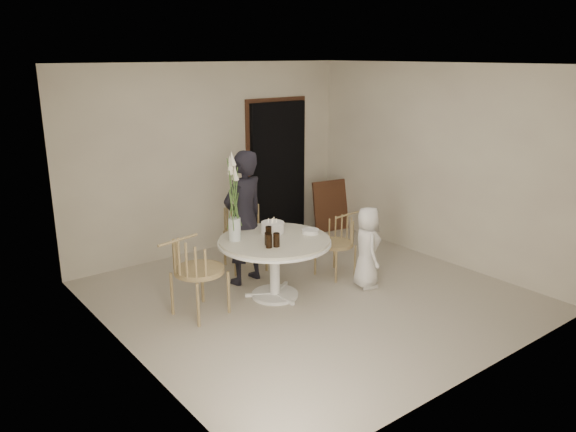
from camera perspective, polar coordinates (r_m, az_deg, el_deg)
ground at (r=6.84m, az=2.30°, el=-8.07°), size 4.50×4.50×0.00m
room_shell at (r=6.35m, az=2.47°, el=5.37°), size 4.50×4.50×4.50m
doorway at (r=8.85m, az=-1.04°, el=4.72°), size 1.00×0.10×2.10m
door_trim at (r=8.87m, az=-1.20°, el=5.14°), size 1.12×0.03×2.22m
table at (r=6.60m, az=-1.37°, el=-3.25°), size 1.33×1.33×0.73m
picture_frame at (r=9.21m, az=4.34°, el=1.06°), size 0.64×0.29×0.82m
chair_far at (r=7.63m, az=-4.76°, el=-0.58°), size 0.61×0.64×0.95m
chair_right at (r=7.37m, az=5.46°, el=-2.00°), size 0.51×0.47×0.80m
chair_left at (r=6.15m, az=-10.00°, el=-4.93°), size 0.63×0.60×0.96m
girl at (r=6.99m, az=-4.51°, el=-0.18°), size 0.68×0.51×1.69m
boy at (r=6.99m, az=8.05°, el=-3.18°), size 0.52×0.59×1.02m
birthday_cake at (r=6.75m, az=-1.57°, el=-1.18°), size 0.28×0.28×0.18m
cola_tumbler_a at (r=6.24m, az=-1.95°, el=-2.56°), size 0.09×0.09×0.15m
cola_tumbler_b at (r=6.27m, az=-1.18°, el=-2.44°), size 0.08×0.08×0.16m
cola_tumbler_c at (r=6.33m, az=-2.10°, el=-2.34°), size 0.08×0.08×0.14m
cola_tumbler_d at (r=6.51m, az=-1.99°, el=-1.74°), size 0.09×0.09×0.16m
plate_stack at (r=6.74m, az=2.29°, el=-1.57°), size 0.26×0.26×0.05m
flower_vase at (r=6.41m, az=-5.52°, el=1.26°), size 0.14×0.14×1.05m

